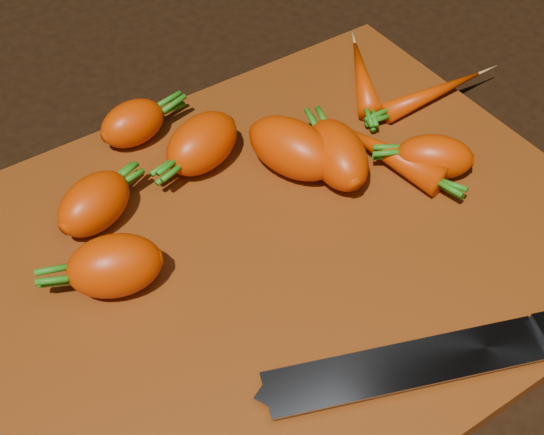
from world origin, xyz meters
TOP-DOWN VIEW (x-y plane):
  - ground at (0.00, 0.00)m, footprint 2.00×2.00m
  - cutting_board at (0.00, 0.00)m, footprint 0.50×0.40m
  - carrot_0 at (-0.11, 0.10)m, footprint 0.08×0.06m
  - carrot_1 at (-0.12, 0.03)m, footprint 0.08×0.07m
  - carrot_2 at (0.06, 0.06)m, footprint 0.07×0.09m
  - carrot_3 at (0.08, 0.04)m, footprint 0.06×0.09m
  - carrot_4 at (-0.00, 0.11)m, footprint 0.08×0.07m
  - carrot_5 at (-0.04, 0.17)m, footprint 0.06×0.05m
  - carrot_6 at (0.15, -0.01)m, footprint 0.07×0.07m
  - carrot_7 at (0.18, 0.12)m, footprint 0.07×0.10m
  - carrot_8 at (0.22, 0.06)m, footprint 0.11×0.02m
  - carrot_9 at (0.13, 0.02)m, footprint 0.05×0.11m
  - knife at (0.02, -0.15)m, footprint 0.31×0.14m

SIDE VIEW (x-z plane):
  - ground at x=0.00m, z-range -0.01..0.00m
  - cutting_board at x=0.00m, z-range 0.00..0.01m
  - knife at x=0.02m, z-range 0.01..0.03m
  - carrot_8 at x=0.22m, z-range 0.01..0.03m
  - carrot_7 at x=0.18m, z-range 0.01..0.03m
  - carrot_9 at x=0.13m, z-range 0.01..0.04m
  - carrot_6 at x=0.15m, z-range 0.01..0.05m
  - carrot_5 at x=-0.04m, z-range 0.01..0.05m
  - carrot_0 at x=-0.11m, z-range 0.01..0.05m
  - carrot_3 at x=0.08m, z-range 0.01..0.06m
  - carrot_4 at x=0.00m, z-range 0.01..0.06m
  - carrot_1 at x=-0.12m, z-range 0.01..0.06m
  - carrot_2 at x=0.06m, z-range 0.01..0.06m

